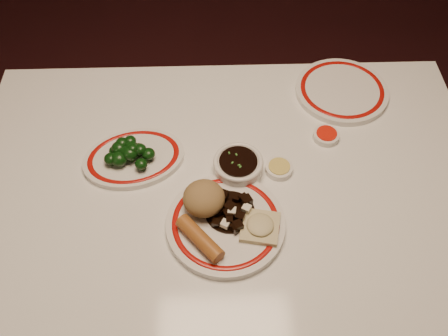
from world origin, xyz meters
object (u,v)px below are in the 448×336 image
spring_roll (200,238)px  broccoli_pile (128,152)px  broccoli_plate (134,158)px  fried_wonton (260,226)px  main_plate (226,224)px  rice_mound (204,198)px  soy_bowl (238,167)px  dining_table (227,221)px  stirfry_heap (230,210)px

spring_roll → broccoli_pile: 0.28m
spring_roll → broccoli_plate: size_ratio=0.44×
fried_wonton → broccoli_pile: bearing=145.3°
main_plate → fried_wonton: bearing=-14.5°
broccoli_plate → fried_wonton: bearing=-36.1°
main_plate → rice_mound: rice_mound is taller
spring_roll → fried_wonton: spring_roll is taller
broccoli_pile → rice_mound: bearing=-39.3°
rice_mound → soy_bowl: bearing=53.4°
dining_table → fried_wonton: 0.16m
soy_bowl → dining_table: bearing=-109.6°
spring_roll → main_plate: bearing=0.8°
broccoli_pile → spring_roll: bearing=-54.3°
broccoli_pile → soy_bowl: (0.25, -0.04, -0.02)m
spring_roll → broccoli_pile: bearing=85.4°
stirfry_heap → soy_bowl: (0.02, 0.12, -0.01)m
main_plate → soy_bowl: soy_bowl is taller
soy_bowl → broccoli_plate: bearing=170.3°
spring_roll → broccoli_plate: 0.28m
main_plate → broccoli_plate: 0.28m
main_plate → spring_roll: bearing=-138.8°
stirfry_heap → broccoli_pile: broccoli_pile is taller
rice_mound → soy_bowl: 0.13m
spring_roll → stirfry_heap: 0.09m
main_plate → broccoli_plate: size_ratio=1.23×
broccoli_plate → soy_bowl: soy_bowl is taller
spring_roll → broccoli_plate: bearing=83.4°
rice_mound → fried_wonton: size_ratio=0.98×
stirfry_heap → broccoli_pile: size_ratio=0.97×
main_plate → spring_roll: (-0.05, -0.05, 0.02)m
spring_roll → fried_wonton: 0.13m
dining_table → main_plate: main_plate is taller
spring_roll → rice_mound: bearing=43.7°
rice_mound → broccoli_plate: (-0.17, 0.15, -0.04)m
rice_mound → stirfry_heap: 0.06m
rice_mound → stirfry_heap: (0.05, -0.02, -0.02)m
spring_roll → stirfry_heap: bearing=7.0°
main_plate → broccoli_plate: main_plate is taller
broccoli_plate → soy_bowl: size_ratio=2.42×
spring_roll → soy_bowl: bearing=25.3°
fried_wonton → soy_bowl: (-0.04, 0.16, -0.01)m
broccoli_plate → soy_bowl: bearing=-9.7°
fried_wonton → soy_bowl: size_ratio=0.82×
stirfry_heap → soy_bowl: size_ratio=1.00×
broccoli_pile → fried_wonton: bearing=-34.7°
spring_roll → stirfry_heap: (0.06, 0.07, -0.01)m
main_plate → stirfry_heap: size_ratio=2.97×
main_plate → spring_roll: 0.08m
main_plate → soy_bowl: size_ratio=2.98×
stirfry_heap → soy_bowl: bearing=79.0°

